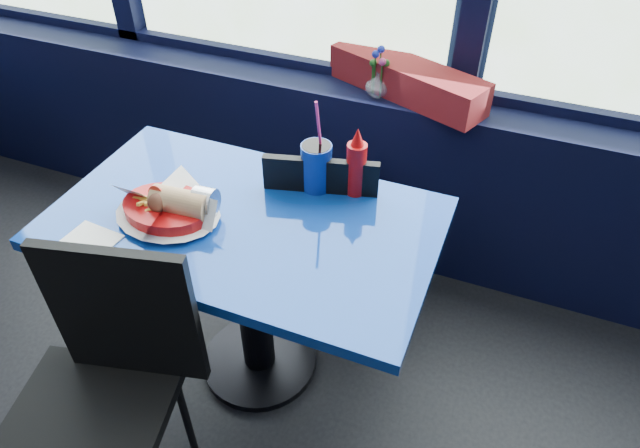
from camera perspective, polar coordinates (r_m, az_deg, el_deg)
The scene contains 10 objects.
window_sill at distance 2.72m, azimuth -4.07°, elevation 7.46°, with size 5.00×0.26×0.80m, color black.
near_table at distance 1.90m, azimuth -7.15°, elevation -3.59°, with size 1.20×0.70×0.75m.
chair_near_front at distance 1.72m, azimuth -20.88°, elevation -14.64°, with size 0.52×0.52×0.95m.
chair_near_back at distance 2.10m, azimuth 1.85°, elevation -0.55°, with size 0.48×0.48×0.87m.
planter_box at distance 2.32m, azimuth 8.67°, elevation 14.11°, with size 0.66×0.17×0.13m, color maroon.
flower_vase at distance 2.30m, azimuth 5.80°, elevation 13.98°, with size 0.12×0.13×0.20m.
food_basket at distance 1.80m, azimuth -14.89°, elevation 1.58°, with size 0.36×0.36×0.11m.
ketchup_bottle at distance 1.81m, azimuth 3.65°, elevation 5.89°, with size 0.06×0.06×0.24m.
soda_cup at distance 1.84m, azimuth -0.36°, elevation 5.87°, with size 0.10×0.10×0.34m.
napkin at distance 1.81m, azimuth -22.35°, elevation -1.85°, with size 0.16×0.16×0.00m, color white.
Camera 1 is at (1.02, 0.83, 1.89)m, focal length 32.00 mm.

